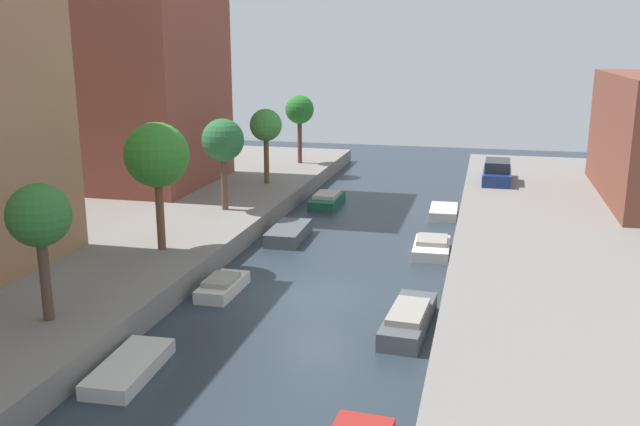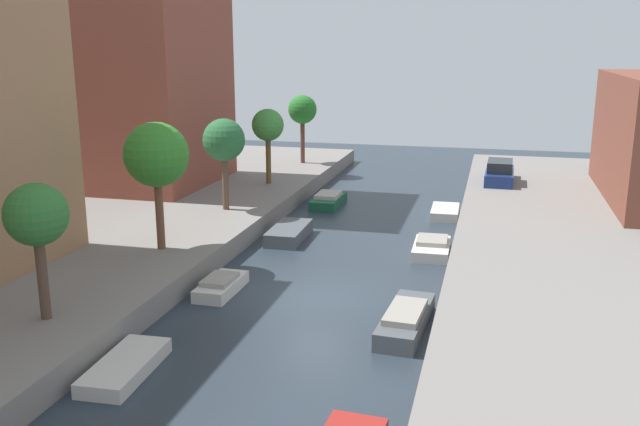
% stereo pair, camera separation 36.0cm
% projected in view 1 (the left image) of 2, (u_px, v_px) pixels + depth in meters
% --- Properties ---
extents(ground_plane, '(84.00, 84.00, 0.00)m').
position_uv_depth(ground_plane, '(316.00, 297.00, 27.38)').
color(ground_plane, '#28333D').
extents(apartment_tower_far, '(10.00, 10.07, 18.13)m').
position_uv_depth(apartment_tower_far, '(126.00, 39.00, 42.77)').
color(apartment_tower_far, brown).
rests_on(apartment_tower_far, quay_left).
extents(street_tree_1, '(2.04, 2.04, 4.57)m').
position_uv_depth(street_tree_1, '(39.00, 218.00, 21.85)').
color(street_tree_1, brown).
rests_on(street_tree_1, quay_left).
extents(street_tree_2, '(2.81, 2.81, 5.61)m').
position_uv_depth(street_tree_2, '(157.00, 156.00, 29.40)').
color(street_tree_2, brown).
rests_on(street_tree_2, quay_left).
extents(street_tree_3, '(2.28, 2.28, 4.96)m').
position_uv_depth(street_tree_3, '(223.00, 141.00, 36.66)').
color(street_tree_3, brown).
rests_on(street_tree_3, quay_left).
extents(street_tree_4, '(2.05, 2.05, 4.81)m').
position_uv_depth(street_tree_4, '(266.00, 126.00, 43.59)').
color(street_tree_4, brown).
rests_on(street_tree_4, quay_left).
extents(street_tree_5, '(2.13, 2.13, 5.09)m').
position_uv_depth(street_tree_5, '(300.00, 111.00, 51.12)').
color(street_tree_5, brown).
rests_on(street_tree_5, quay_left).
extents(parked_car, '(1.86, 4.83, 1.47)m').
position_uv_depth(parked_car, '(497.00, 173.00, 44.85)').
color(parked_car, navy).
rests_on(parked_car, quay_right).
extents(moored_boat_left_2, '(1.68, 3.66, 0.46)m').
position_uv_depth(moored_boat_left_2, '(130.00, 368.00, 20.98)').
color(moored_boat_left_2, beige).
rests_on(moored_boat_left_2, ground_plane).
extents(moored_boat_left_3, '(1.31, 3.01, 0.71)m').
position_uv_depth(moored_boat_left_3, '(223.00, 286.00, 27.80)').
color(moored_boat_left_3, beige).
rests_on(moored_boat_left_3, ground_plane).
extents(moored_boat_left_4, '(1.74, 3.79, 0.68)m').
position_uv_depth(moored_boat_left_4, '(289.00, 233.00, 35.34)').
color(moored_boat_left_4, '#4C5156').
rests_on(moored_boat_left_4, ground_plane).
extents(moored_boat_left_5, '(1.61, 3.72, 0.79)m').
position_uv_depth(moored_boat_left_5, '(327.00, 200.00, 42.78)').
color(moored_boat_left_5, '#195638').
rests_on(moored_boat_left_5, ground_plane).
extents(moored_boat_right_2, '(1.67, 4.54, 0.88)m').
position_uv_depth(moored_boat_right_2, '(409.00, 319.00, 24.25)').
color(moored_boat_right_2, '#4C5156').
rests_on(moored_boat_right_2, ground_plane).
extents(moored_boat_right_3, '(1.79, 3.31, 0.72)m').
position_uv_depth(moored_boat_right_3, '(432.00, 247.00, 33.02)').
color(moored_boat_right_3, beige).
rests_on(moored_boat_right_3, ground_plane).
extents(moored_boat_right_4, '(1.63, 3.13, 0.54)m').
position_uv_depth(moored_boat_right_4, '(444.00, 212.00, 40.06)').
color(moored_boat_right_4, beige).
rests_on(moored_boat_right_4, ground_plane).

